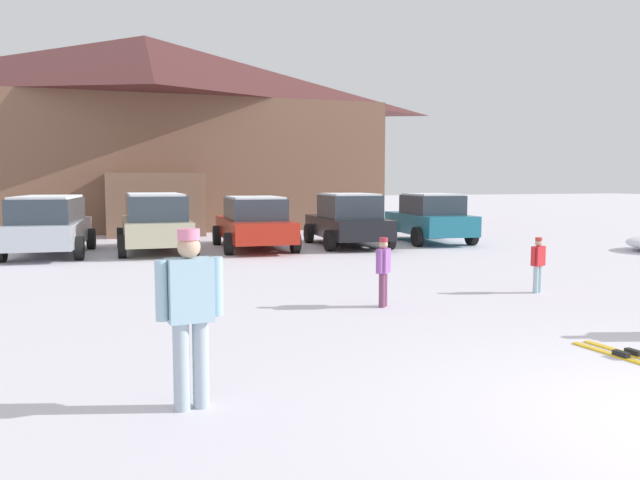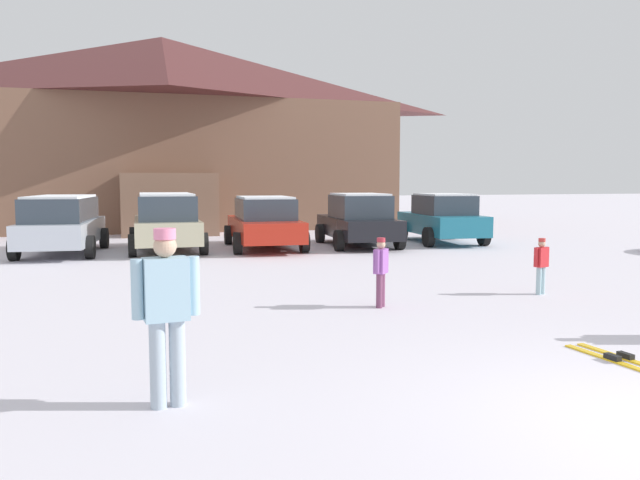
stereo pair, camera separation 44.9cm
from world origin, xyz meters
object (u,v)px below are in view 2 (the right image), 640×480
(parked_black_sedan, at_px, (358,220))
(skier_child_in_purple_jacket, at_px, (381,268))
(parked_red_sedan, at_px, (264,222))
(skier_child_in_red_jacket, at_px, (541,263))
(ski_lodge, at_px, (164,131))
(parked_beige_suv, at_px, (166,220))
(parked_teal_hatchback, at_px, (442,218))
(skier_adult_in_blue_parka, at_px, (166,307))
(parked_silver_wagon, at_px, (62,223))
(pair_of_skis, at_px, (621,360))

(parked_black_sedan, height_order, skier_child_in_purple_jacket, parked_black_sedan)
(parked_red_sedan, distance_m, skier_child_in_red_jacket, 9.81)
(ski_lodge, xyz_separation_m, parked_beige_suv, (-0.77, -10.88, -3.48))
(parked_teal_hatchback, relative_size, skier_adult_in_blue_parka, 2.54)
(parked_black_sedan, distance_m, parked_teal_hatchback, 3.13)
(parked_silver_wagon, xyz_separation_m, parked_teal_hatchback, (12.02, -0.47, -0.07))
(parked_beige_suv, xyz_separation_m, skier_adult_in_blue_parka, (-0.99, -13.41, 0.01))
(parked_beige_suv, distance_m, skier_adult_in_blue_parka, 13.45)
(parked_red_sedan, bearing_deg, parked_beige_suv, 173.97)
(parked_black_sedan, bearing_deg, skier_adult_in_blue_parka, -118.52)
(parked_black_sedan, distance_m, skier_child_in_red_jacket, 9.06)
(ski_lodge, height_order, parked_silver_wagon, ski_lodge)
(parked_silver_wagon, distance_m, skier_child_in_purple_jacket, 11.36)
(parked_silver_wagon, distance_m, skier_child_in_red_jacket, 13.19)
(parked_teal_hatchback, bearing_deg, parked_red_sedan, 179.16)
(skier_child_in_red_jacket, bearing_deg, skier_adult_in_blue_parka, -151.67)
(parked_red_sedan, relative_size, pair_of_skis, 3.12)
(parked_beige_suv, bearing_deg, pair_of_skis, -72.97)
(parked_beige_suv, height_order, parked_teal_hatchback, parked_beige_suv)
(skier_adult_in_blue_parka, xyz_separation_m, pair_of_skis, (5.14, -0.14, -0.92))
(parked_beige_suv, bearing_deg, skier_child_in_red_jacket, -57.88)
(skier_adult_in_blue_parka, bearing_deg, parked_beige_suv, 85.77)
(parked_beige_suv, bearing_deg, skier_adult_in_blue_parka, -94.23)
(ski_lodge, xyz_separation_m, parked_black_sedan, (5.22, -11.44, -3.56))
(ski_lodge, relative_size, parked_black_sedan, 4.72)
(parked_silver_wagon, xyz_separation_m, skier_adult_in_blue_parka, (1.92, -13.48, 0.03))
(parked_beige_suv, height_order, skier_child_in_purple_jacket, parked_beige_suv)
(parked_beige_suv, height_order, skier_adult_in_blue_parka, parked_beige_suv)
(pair_of_skis, bearing_deg, ski_lodge, 97.87)
(parked_beige_suv, distance_m, skier_child_in_red_jacket, 11.37)
(ski_lodge, xyz_separation_m, parked_teal_hatchback, (8.34, -11.28, -3.57))
(parked_silver_wagon, xyz_separation_m, skier_child_in_red_jacket, (8.95, -9.69, -0.32))
(skier_child_in_red_jacket, relative_size, skier_adult_in_blue_parka, 0.63)
(parked_red_sedan, relative_size, skier_child_in_purple_jacket, 4.15)
(parked_black_sedan, xyz_separation_m, parked_teal_hatchback, (3.12, 0.17, -0.01))
(ski_lodge, distance_m, skier_child_in_red_jacket, 21.51)
(skier_child_in_purple_jacket, bearing_deg, parked_beige_suv, 105.61)
(ski_lodge, bearing_deg, parked_red_sedan, -79.01)
(parked_silver_wagon, relative_size, pair_of_skis, 3.01)
(pair_of_skis, bearing_deg, parked_red_sedan, 95.20)
(ski_lodge, distance_m, pair_of_skis, 25.05)
(parked_silver_wagon, relative_size, parked_teal_hatchback, 1.10)
(ski_lodge, height_order, skier_child_in_purple_jacket, ski_lodge)
(skier_adult_in_blue_parka, bearing_deg, parked_silver_wagon, 98.10)
(ski_lodge, relative_size, parked_red_sedan, 4.32)
(parked_black_sedan, height_order, pair_of_skis, parked_black_sedan)
(parked_teal_hatchback, bearing_deg, parked_beige_suv, 177.48)
(ski_lodge, bearing_deg, parked_beige_suv, -94.07)
(parked_beige_suv, relative_size, pair_of_skis, 2.96)
(skier_child_in_red_jacket, distance_m, skier_adult_in_blue_parka, 8.00)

